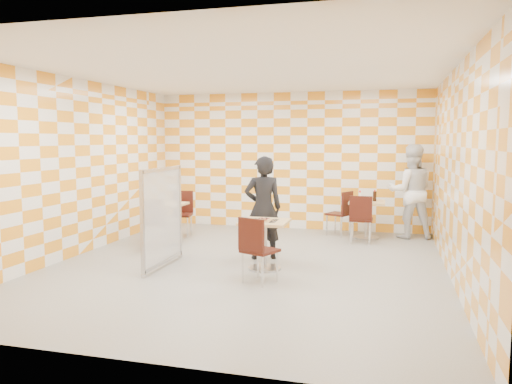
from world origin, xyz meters
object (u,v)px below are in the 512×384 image
second_table (367,213)px  chair_main_front (256,245)px  chair_empty_far (182,210)px  chair_second_side (343,210)px  soda_bottle (375,196)px  empty_table (166,216)px  man_dark (263,208)px  chair_empty_near (153,220)px  main_table (265,236)px  partition (162,217)px  sport_bottle (360,196)px  chair_second_front (361,215)px  man_white (411,191)px

second_table → chair_main_front: 3.91m
second_table → chair_empty_far: 3.74m
chair_second_side → soda_bottle: (0.63, -0.07, 0.31)m
empty_table → second_table: bearing=20.3°
chair_main_front → man_dark: bearing=100.3°
man_dark → chair_empty_near: bearing=-26.7°
man_dark → chair_main_front: bearing=77.8°
second_table → chair_empty_far: bearing=-168.3°
main_table → soda_bottle: soda_bottle is taller
partition → sport_bottle: (2.81, 3.23, 0.05)m
main_table → chair_main_front: bearing=-84.4°
empty_table → man_dark: man_dark is taller
empty_table → chair_second_side: size_ratio=0.81×
sport_bottle → partition: bearing=-131.0°
chair_second_front → man_white: (0.92, 0.87, 0.40)m
chair_second_front → man_dark: 2.23m
empty_table → chair_second_side: 3.56m
empty_table → sport_bottle: sport_bottle is taller
second_table → chair_main_front: (-1.32, -3.68, 0.04)m
main_table → man_white: bearing=54.7°
chair_second_side → chair_empty_near: 3.83m
chair_second_side → man_white: man_white is taller
chair_empty_near → soda_bottle: size_ratio=4.02×
second_table → sport_bottle: (-0.15, 0.08, 0.33)m
second_table → chair_main_front: chair_main_front is taller
second_table → soda_bottle: size_ratio=3.26×
man_white → soda_bottle: bearing=12.4°
chair_main_front → soda_bottle: 3.98m
main_table → chair_main_front: (0.08, -0.80, 0.04)m
main_table → soda_bottle: bearing=61.9°
chair_main_front → chair_empty_far: (-2.35, 2.92, 0.00)m
partition → sport_bottle: bearing=49.0°
chair_main_front → partition: 1.74m
man_white → soda_bottle: man_white is taller
man_dark → soda_bottle: 2.82m
chair_second_front → man_white: size_ratio=0.49×
chair_second_side → man_dark: (-1.10, -2.30, 0.31)m
empty_table → chair_main_front: size_ratio=0.81×
main_table → empty_table: 2.78m
second_table → chair_second_front: chair_second_front is taller
chair_second_side → chair_empty_near: (-3.17, -2.15, 0.00)m
empty_table → partition: (0.78, -1.77, 0.28)m
partition → man_white: size_ratio=0.82×
chair_second_front → soda_bottle: soda_bottle is taller
chair_empty_far → sport_bottle: 3.63m
man_dark → chair_second_front: bearing=-155.3°
chair_second_front → chair_second_side: same height
empty_table → sport_bottle: size_ratio=3.75×
second_table → soda_bottle: (0.14, 0.00, 0.34)m
chair_main_front → chair_second_side: (0.83, 3.76, 0.00)m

